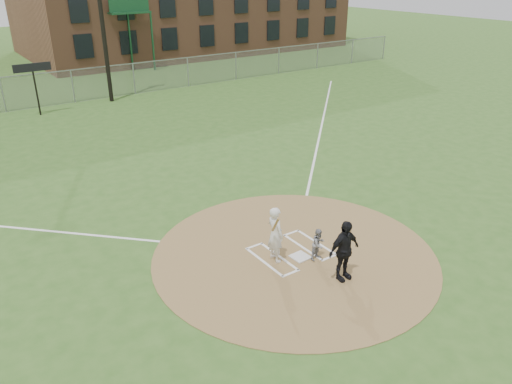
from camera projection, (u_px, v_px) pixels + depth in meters
ground at (294, 255)px, 14.86m from camera, size 140.00×140.00×0.00m
dirt_circle at (294, 254)px, 14.85m from camera, size 8.40×8.40×0.02m
home_plate at (300, 257)px, 14.67m from camera, size 0.53×0.53×0.03m
foul_line_first at (321, 129)px, 26.25m from camera, size 17.04×17.04×0.01m
catcher at (319, 244)px, 14.42m from camera, size 0.53×0.45×0.97m
umpire at (344, 251)px, 13.34m from camera, size 1.03×0.43×1.75m
batters_boxes at (291, 252)px, 14.96m from camera, size 2.08×1.88×0.01m
batter_at_plate at (275, 234)px, 14.20m from camera, size 0.65×1.01×1.78m
outfield_fence at (73, 86)px, 30.90m from camera, size 56.08×0.08×2.03m
scoreboard_sign at (33, 73)px, 27.69m from camera, size 2.00×0.10×2.93m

